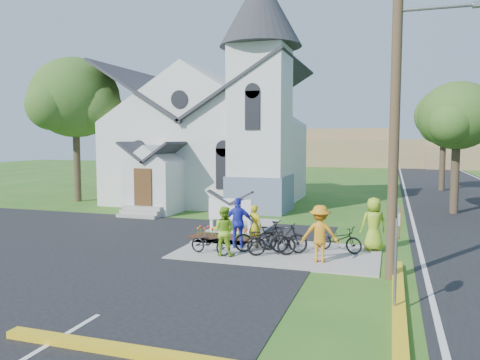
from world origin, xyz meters
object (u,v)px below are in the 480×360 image
(stop_sign, at_px, (398,237))
(cyclist_2, at_px, (238,223))
(bike_2, at_px, (262,238))
(bike_1, at_px, (282,237))
(bike_4, at_px, (339,239))
(utility_pole, at_px, (398,88))
(bike_3, at_px, (271,241))
(cyclist_1, at_px, (224,231))
(church_sign, at_px, (230,210))
(bike_0, at_px, (210,242))
(cyclist_3, at_px, (320,233))
(cyclist_0, at_px, (255,225))
(cyclist_4, at_px, (374,224))

(stop_sign, xyz_separation_m, cyclist_2, (-5.44, 4.86, -0.81))
(cyclist_2, relative_size, bike_2, 0.96)
(bike_1, relative_size, cyclist_2, 0.97)
(bike_4, bearing_deg, cyclist_2, 117.81)
(bike_1, bearing_deg, utility_pole, -115.48)
(cyclist_2, bearing_deg, bike_3, 141.01)
(bike_1, xyz_separation_m, bike_4, (1.87, 0.65, -0.08))
(bike_1, bearing_deg, cyclist_1, 124.23)
(church_sign, distance_m, bike_0, 3.86)
(cyclist_3, bearing_deg, cyclist_2, -24.18)
(stop_sign, relative_size, bike_3, 1.48)
(bike_0, height_order, bike_3, bike_3)
(cyclist_0, bearing_deg, stop_sign, 150.60)
(bike_2, bearing_deg, bike_3, -143.46)
(bike_0, height_order, bike_1, bike_1)
(bike_4, bearing_deg, bike_0, 132.32)
(bike_1, distance_m, bike_3, 0.69)
(bike_1, distance_m, cyclist_4, 3.30)
(cyclist_1, relative_size, bike_1, 0.94)
(cyclist_2, bearing_deg, bike_0, 53.27)
(stop_sign, bearing_deg, cyclist_2, 138.23)
(cyclist_2, height_order, cyclist_3, cyclist_3)
(bike_0, bearing_deg, cyclist_1, -78.09)
(church_sign, xyz_separation_m, bike_1, (2.88, -2.69, -0.44))
(cyclist_1, distance_m, cyclist_4, 5.36)
(cyclist_1, xyz_separation_m, bike_3, (1.57, 0.44, -0.34))
(church_sign, relative_size, stop_sign, 0.89)
(cyclist_0, height_order, bike_0, cyclist_0)
(stop_sign, bearing_deg, cyclist_1, 146.89)
(bike_0, distance_m, bike_4, 4.51)
(bike_1, height_order, bike_3, bike_1)
(bike_3, bearing_deg, cyclist_3, -120.67)
(church_sign, relative_size, bike_3, 1.31)
(bike_0, xyz_separation_m, bike_4, (4.16, 1.74, 0.05))
(cyclist_2, distance_m, cyclist_4, 4.83)
(bike_0, xyz_separation_m, cyclist_1, (0.49, -0.00, 0.43))
(utility_pole, height_order, bike_4, utility_pole)
(bike_2, relative_size, cyclist_3, 1.04)
(bike_4, bearing_deg, utility_pole, -126.05)
(cyclist_3, xyz_separation_m, bike_3, (-1.67, 0.25, -0.42))
(cyclist_4, bearing_deg, church_sign, -37.06)
(church_sign, distance_m, cyclist_1, 3.93)
(cyclist_0, height_order, bike_1, cyclist_0)
(bike_2, distance_m, cyclist_4, 4.04)
(stop_sign, relative_size, bike_1, 1.39)
(utility_pole, bearing_deg, bike_3, 160.81)
(church_sign, xyz_separation_m, cyclist_0, (1.70, -2.13, -0.20))
(church_sign, distance_m, bike_2, 3.70)
(cyclist_3, distance_m, bike_3, 1.74)
(stop_sign, bearing_deg, bike_3, 134.48)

